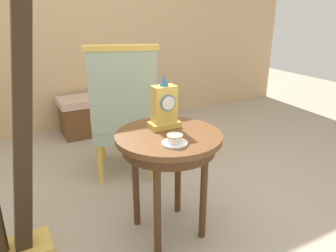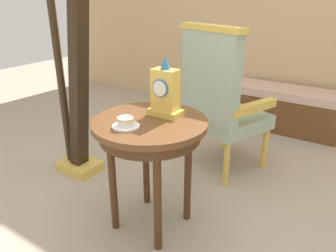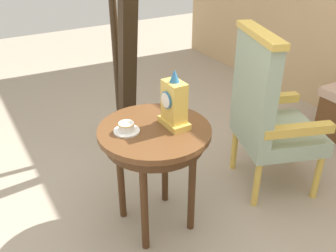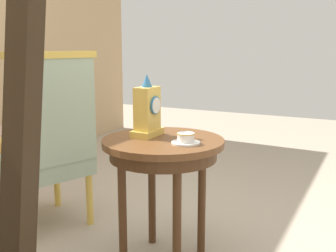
% 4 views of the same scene
% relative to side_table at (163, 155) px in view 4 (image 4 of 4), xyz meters
% --- Properties ---
extents(side_table, '(0.64, 0.64, 0.69)m').
position_rel_side_table_xyz_m(side_table, '(0.00, 0.00, 0.00)').
color(side_table, brown).
rests_on(side_table, ground).
extents(teacup_left, '(0.15, 0.15, 0.06)m').
position_rel_side_table_xyz_m(teacup_left, '(-0.04, -0.15, 0.11)').
color(teacup_left, white).
rests_on(teacup_left, side_table).
extents(mantel_clock, '(0.19, 0.11, 0.34)m').
position_rel_side_table_xyz_m(mantel_clock, '(0.03, 0.11, 0.22)').
color(mantel_clock, gold).
rests_on(mantel_clock, side_table).
extents(armchair, '(0.69, 0.68, 1.14)m').
position_rel_side_table_xyz_m(armchair, '(0.03, 0.84, -0.01)').
color(armchair, '#9EB299').
rests_on(armchair, ground).
extents(harp, '(0.40, 0.24, 1.71)m').
position_rel_side_table_xyz_m(harp, '(-0.84, 0.21, 0.08)').
color(harp, gold).
rests_on(harp, ground).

